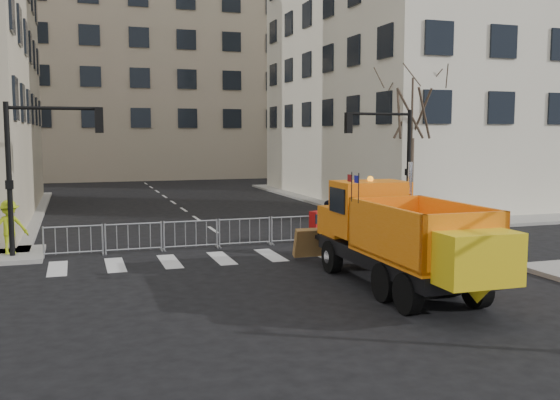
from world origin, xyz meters
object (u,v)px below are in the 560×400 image
object	(u,v)px
cop_b	(331,232)
cop_a	(355,228)
plow_truck	(401,235)
worker	(9,227)
cop_c	(329,227)
newspaper_box	(316,225)

from	to	relation	value
cop_b	cop_a	bearing A→B (deg)	172.79
plow_truck	worker	bearing A→B (deg)	53.02
cop_b	cop_c	world-z (taller)	cop_c
cop_b	newspaper_box	size ratio (longest dim) A/B	1.50
cop_b	plow_truck	bearing A→B (deg)	100.87
plow_truck	newspaper_box	xyz separation A→B (m)	(0.63, 7.88, -0.85)
cop_b	newspaper_box	distance (m)	2.70
cop_c	worker	xyz separation A→B (m)	(-10.86, 2.79, 0.11)
plow_truck	cop_b	size ratio (longest dim) A/B	5.46
plow_truck	cop_b	world-z (taller)	plow_truck
cop_a	worker	size ratio (longest dim) A/B	1.06
cop_a	cop_c	distance (m)	0.96
cop_c	worker	bearing A→B (deg)	-49.25
cop_c	cop_b	bearing A→B (deg)	51.84
worker	cop_a	bearing A→B (deg)	-27.74
cop_a	newspaper_box	distance (m)	2.98
cop_c	cop_a	bearing A→B (deg)	111.69
cop_c	worker	distance (m)	11.22
cop_a	cop_c	size ratio (longest dim) A/B	1.02
plow_truck	cop_c	xyz separation A→B (m)	(0.15, 5.47, -0.57)
worker	newspaper_box	distance (m)	11.35
plow_truck	cop_a	distance (m)	5.06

